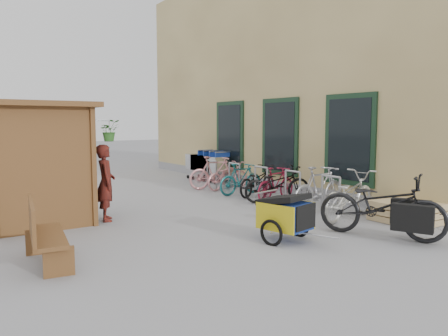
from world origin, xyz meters
TOP-DOWN VIEW (x-y plane):
  - ground at (0.00, 0.00)m, footprint 80.00×80.00m
  - building at (6.49, 4.50)m, footprint 6.07×13.00m
  - kiosk at (-3.28, 2.47)m, footprint 2.49×1.65m
  - bike_rack at (2.30, 2.40)m, footprint 0.05×5.35m
  - pallet_stack at (3.00, -1.40)m, footprint 1.00×1.20m
  - bench at (-3.68, -0.08)m, footprint 0.66×1.52m
  - shopping_carts at (3.00, 6.21)m, footprint 0.60×2.01m
  - child_trailer at (0.03, -1.04)m, footprint 0.92×1.46m
  - cargo_bike at (1.57, -1.84)m, footprint 1.58×2.29m
  - person_kiosk at (-1.96, 2.18)m, footprint 0.52×0.65m
  - bike_0 at (2.26, -0.53)m, footprint 2.01×1.03m
  - bike_1 at (2.36, 0.38)m, footprint 1.76×0.64m
  - bike_2 at (2.33, 1.78)m, footprint 1.86×1.12m
  - bike_3 at (2.40, 1.92)m, footprint 1.52×0.69m
  - bike_4 at (2.49, 2.79)m, footprint 1.68×0.99m
  - bike_5 at (2.25, 3.23)m, footprint 1.48×0.47m
  - bike_6 at (2.49, 4.20)m, footprint 1.65×0.77m
  - bike_7 at (2.22, 4.49)m, footprint 1.72×0.76m

SIDE VIEW (x-z plane):
  - ground at x=0.00m, z-range 0.00..0.00m
  - pallet_stack at x=3.00m, z-range 0.01..0.41m
  - bike_4 at x=2.49m, z-range 0.00..0.83m
  - bike_6 at x=2.49m, z-range 0.00..0.83m
  - bike_3 at x=2.40m, z-range 0.00..0.88m
  - bike_5 at x=2.25m, z-range 0.00..0.88m
  - bike_2 at x=2.33m, z-range 0.00..0.92m
  - child_trailer at x=0.03m, z-range 0.05..0.89m
  - bench at x=-3.68m, z-range 0.01..0.94m
  - bike_7 at x=2.22m, z-range 0.00..1.00m
  - bike_0 at x=2.26m, z-range 0.00..1.01m
  - bike_rack at x=2.30m, z-range 0.08..0.95m
  - bike_1 at x=2.36m, z-range 0.00..1.04m
  - cargo_bike at x=1.57m, z-range -0.01..1.13m
  - shopping_carts at x=3.00m, z-range 0.09..1.16m
  - person_kiosk at x=-1.96m, z-range 0.00..1.57m
  - kiosk at x=-3.28m, z-range 0.35..2.75m
  - building at x=6.49m, z-range -0.01..6.99m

